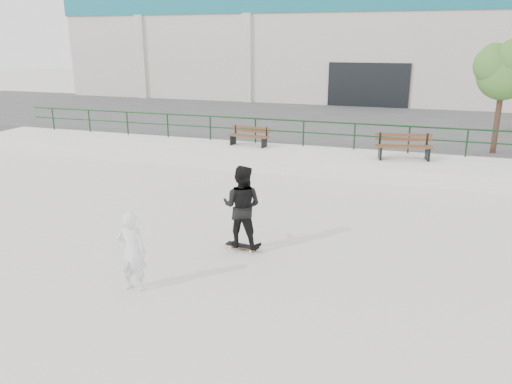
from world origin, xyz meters
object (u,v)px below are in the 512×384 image
(standing_skater, at_px, (242,206))
(bench_right, at_px, (404,147))
(tree, at_px, (505,68))
(seated_skater, at_px, (132,251))
(bench_left, at_px, (249,136))
(skateboard, at_px, (242,246))

(standing_skater, bearing_deg, bench_right, -110.62)
(tree, bearing_deg, seated_skater, -120.61)
(bench_left, xyz_separation_m, standing_skater, (2.87, -8.68, 0.15))
(skateboard, height_order, seated_skater, seated_skater)
(tree, bearing_deg, skateboard, -121.19)
(bench_left, xyz_separation_m, seated_skater, (1.57, -11.11, -0.10))
(skateboard, height_order, standing_skater, standing_skater)
(bench_right, distance_m, skateboard, 8.80)
(skateboard, relative_size, seated_skater, 0.51)
(skateboard, xyz_separation_m, seated_skater, (-1.30, -2.43, 0.70))
(bench_left, bearing_deg, tree, 16.47)
(bench_left, height_order, seated_skater, seated_skater)
(tree, bearing_deg, standing_skater, -121.19)
(bench_right, height_order, skateboard, bench_right)
(tree, relative_size, skateboard, 5.14)
(bench_right, bearing_deg, bench_left, 163.34)
(tree, relative_size, seated_skater, 2.65)
(tree, distance_m, standing_skater, 12.32)
(bench_left, distance_m, skateboard, 9.18)
(bench_right, relative_size, standing_skater, 1.09)
(bench_left, distance_m, bench_right, 5.97)
(skateboard, bearing_deg, bench_left, 116.04)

